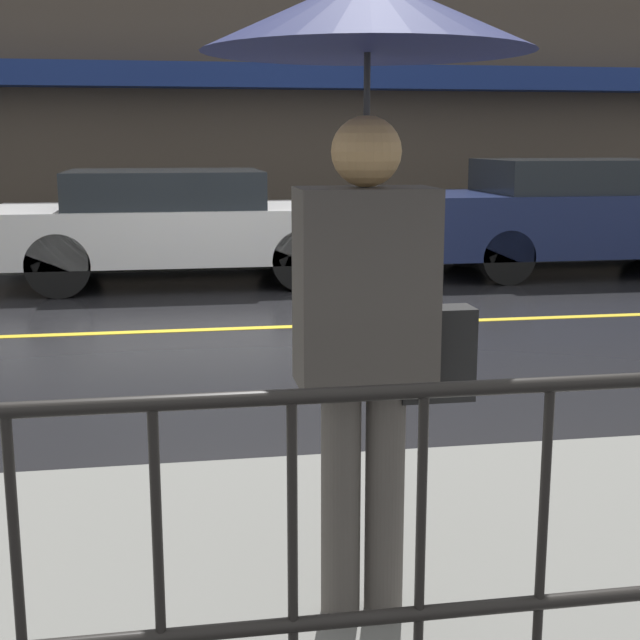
{
  "coord_description": "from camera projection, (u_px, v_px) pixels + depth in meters",
  "views": [
    {
      "loc": [
        -0.7,
        -7.91,
        1.69
      ],
      "look_at": [
        0.02,
        -3.64,
        0.81
      ],
      "focal_mm": 50.0,
      "sensor_mm": 36.0,
      "label": 1
    }
  ],
  "objects": [
    {
      "name": "pedestrian",
      "position": [
        369.0,
        126.0,
        2.67
      ],
      "size": [
        0.99,
        0.99,
        2.02
      ],
      "color": "#4C4742",
      "rests_on": "sidewalk_near"
    },
    {
      "name": "building_storefront",
      "position": [
        211.0,
        71.0,
        13.35
      ],
      "size": [
        28.0,
        0.85,
        5.4
      ],
      "color": "#4C4238",
      "rests_on": "ground_plane"
    },
    {
      "name": "ground_plane",
      "position": [
        250.0,
        328.0,
        8.09
      ],
      "size": [
        80.0,
        80.0,
        0.0
      ],
      "primitive_type": "plane",
      "color": "black"
    },
    {
      "name": "car_white",
      "position": [
        177.0,
        224.0,
        10.53
      ],
      "size": [
        4.3,
        1.85,
        1.33
      ],
      "color": "silver",
      "rests_on": "ground_plane"
    },
    {
      "name": "sidewalk_far",
      "position": [
        219.0,
        254.0,
        12.72
      ],
      "size": [
        28.0,
        2.13,
        0.14
      ],
      "color": "slate",
      "rests_on": "ground_plane"
    },
    {
      "name": "sidewalk_near",
      "position": [
        377.0,
        594.0,
        3.23
      ],
      "size": [
        28.0,
        2.56,
        0.14
      ],
      "color": "slate",
      "rests_on": "ground_plane"
    },
    {
      "name": "lane_marking",
      "position": [
        250.0,
        328.0,
        8.09
      ],
      "size": [
        25.2,
        0.12,
        0.01
      ],
      "color": "gold",
      "rests_on": "ground_plane"
    },
    {
      "name": "railing_foreground",
      "position": [
        482.0,
        538.0,
        2.09
      ],
      "size": [
        12.0,
        0.04,
        1.01
      ],
      "color": "black",
      "rests_on": "sidewalk_near"
    },
    {
      "name": "car_navy",
      "position": [
        581.0,
        214.0,
        11.37
      ],
      "size": [
        4.26,
        1.77,
        1.44
      ],
      "color": "#19234C",
      "rests_on": "ground_plane"
    }
  ]
}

